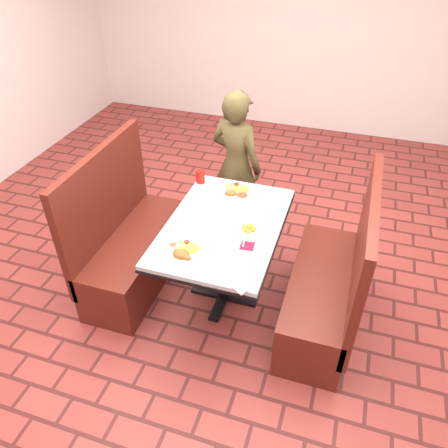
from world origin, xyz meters
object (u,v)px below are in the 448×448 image
at_px(dining_table, 224,234).
at_px(diner_person, 236,166).
at_px(far_dinner_plate, 237,190).
at_px(booth_bench_left, 132,247).
at_px(booth_bench_right, 328,290).
at_px(near_dinner_plate, 185,249).
at_px(red_tumbler, 200,177).
at_px(plantain_plate, 249,229).

bearing_deg(dining_table, diner_person, 101.28).
distance_m(diner_person, far_dinner_plate, 0.54).
xyz_separation_m(booth_bench_left, diner_person, (0.61, 0.94, 0.37)).
distance_m(dining_table, diner_person, 0.95).
xyz_separation_m(booth_bench_right, near_dinner_plate, (-0.95, -0.38, 0.45)).
distance_m(booth_bench_left, near_dinner_plate, 0.88).
distance_m(near_dinner_plate, red_tumbler, 0.89).
height_order(near_dinner_plate, far_dinner_plate, near_dinner_plate).
distance_m(near_dinner_plate, plantain_plate, 0.50).
relative_size(booth_bench_left, booth_bench_right, 1.00).
height_order(dining_table, red_tumbler, red_tumbler).
xyz_separation_m(dining_table, near_dinner_plate, (-0.15, -0.38, 0.13)).
bearing_deg(far_dinner_plate, red_tumbler, 168.83).
height_order(dining_table, booth_bench_left, booth_bench_left).
bearing_deg(plantain_plate, booth_bench_right, 1.53).
bearing_deg(diner_person, booth_bench_left, 75.06).
relative_size(dining_table, plantain_plate, 7.39).
bearing_deg(diner_person, red_tumbler, 87.12).
bearing_deg(diner_person, near_dinner_plate, 109.94).
height_order(booth_bench_left, near_dinner_plate, booth_bench_left).
distance_m(booth_bench_left, diner_person, 1.18).
distance_m(diner_person, near_dinner_plate, 1.32).
relative_size(dining_table, red_tumbler, 11.36).
bearing_deg(plantain_plate, red_tumbler, 137.58).
height_order(dining_table, diner_person, diner_person).
distance_m(booth_bench_right, red_tumbler, 1.34).
bearing_deg(dining_table, near_dinner_plate, -111.20).
height_order(dining_table, far_dinner_plate, far_dinner_plate).
height_order(booth_bench_right, red_tumbler, booth_bench_right).
bearing_deg(far_dinner_plate, dining_table, -85.67).
bearing_deg(near_dinner_plate, plantain_plate, 47.14).
bearing_deg(booth_bench_right, far_dinner_plate, 153.06).
bearing_deg(booth_bench_left, near_dinner_plate, -30.33).
xyz_separation_m(booth_bench_right, diner_person, (-0.99, 0.94, 0.37)).
bearing_deg(diner_person, far_dinner_plate, 125.01).
xyz_separation_m(booth_bench_right, far_dinner_plate, (-0.83, 0.42, 0.45)).
distance_m(far_dinner_plate, plantain_plate, 0.49).
distance_m(booth_bench_right, plantain_plate, 0.75).
distance_m(booth_bench_left, far_dinner_plate, 0.98).
relative_size(far_dinner_plate, plantain_plate, 1.81).
bearing_deg(plantain_plate, dining_table, 175.13).
xyz_separation_m(near_dinner_plate, plantain_plate, (0.34, 0.36, -0.02)).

